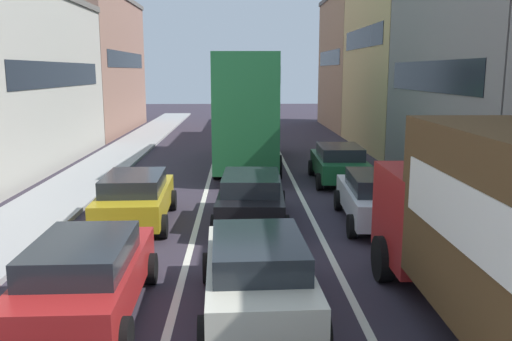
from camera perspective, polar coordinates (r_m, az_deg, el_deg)
sidewalk_left at (r=24.07m, az=-16.78°, el=-0.20°), size 2.60×64.00×0.14m
lane_stripe_left at (r=23.29m, az=-4.81°, el=-0.29°), size 0.16×60.00×0.01m
lane_stripe_right at (r=23.36m, az=3.55°, el=-0.24°), size 0.16×60.00×0.01m
building_row_right at (r=28.18m, az=20.15°, el=10.81°), size 7.20×43.90×11.50m
sedan_centre_lane_second at (r=9.83m, az=0.15°, el=-10.72°), size 2.19×4.36×1.49m
wagon_left_lane_second at (r=10.16m, az=-17.65°, el=-10.53°), size 2.12×4.33×1.49m
hatchback_centre_lane_third at (r=15.46m, az=-0.51°, el=-2.80°), size 2.21×4.37×1.49m
sedan_left_lane_third at (r=15.80m, az=-12.70°, el=-2.77°), size 2.18×4.36×1.49m
sedan_right_lane_behind_truck at (r=15.85m, az=12.76°, el=-2.73°), size 2.26×4.40×1.49m
wagon_right_lane_far at (r=21.44m, az=8.79°, el=0.83°), size 2.16×4.35×1.49m
bus_mid_queue_primary at (r=24.76m, az=-0.73°, el=6.98°), size 3.14×10.60×5.06m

